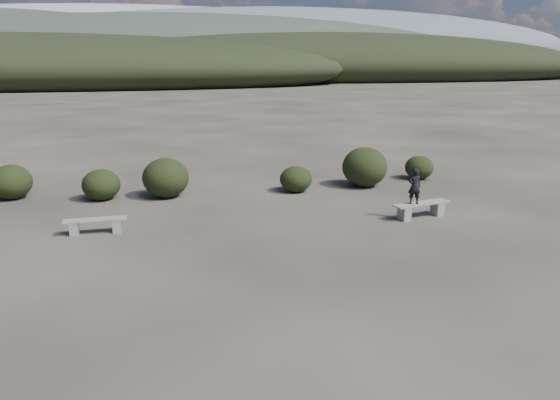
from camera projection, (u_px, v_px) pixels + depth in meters
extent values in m
plane|color=#2C2822|center=(302.00, 302.00, 10.38)|extent=(1200.00, 1200.00, 0.00)
cube|color=gray|center=(74.00, 228.00, 14.27)|extent=(0.24, 0.32, 0.36)
cube|color=gray|center=(117.00, 225.00, 14.53)|extent=(0.24, 0.32, 0.36)
cube|color=gray|center=(95.00, 220.00, 14.35)|extent=(1.63, 0.41, 0.04)
cube|color=gray|center=(404.00, 213.00, 15.58)|extent=(0.33, 0.40, 0.40)
cube|color=gray|center=(437.00, 209.00, 16.09)|extent=(0.33, 0.40, 0.40)
cube|color=gray|center=(421.00, 203.00, 15.78)|extent=(1.85, 0.81, 0.05)
imported|color=black|center=(414.00, 186.00, 15.52)|extent=(0.40, 0.29, 1.02)
ellipsoid|color=black|center=(101.00, 185.00, 17.79)|extent=(1.23, 1.23, 1.01)
ellipsoid|color=black|center=(166.00, 178.00, 18.10)|extent=(1.53, 1.53, 1.31)
ellipsoid|color=black|center=(296.00, 179.00, 18.88)|extent=(1.12, 1.12, 0.89)
ellipsoid|color=black|center=(365.00, 167.00, 19.62)|extent=(1.62, 1.62, 1.42)
ellipsoid|color=black|center=(419.00, 167.00, 20.89)|extent=(1.08, 1.08, 0.90)
ellipsoid|color=black|center=(11.00, 182.00, 17.89)|extent=(1.34, 1.34, 1.13)
ellipsoid|color=black|center=(26.00, 70.00, 90.20)|extent=(110.00, 40.00, 12.00)
ellipsoid|color=black|center=(337.00, 65.00, 120.70)|extent=(120.00, 44.00, 14.00)
ellipsoid|color=#2D362C|center=(173.00, 56.00, 160.76)|extent=(190.00, 64.00, 24.00)
ellipsoid|color=slate|center=(296.00, 49.00, 306.00)|extent=(340.00, 110.00, 44.00)
ellipsoid|color=#979FAA|center=(124.00, 47.00, 380.74)|extent=(460.00, 140.00, 56.00)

